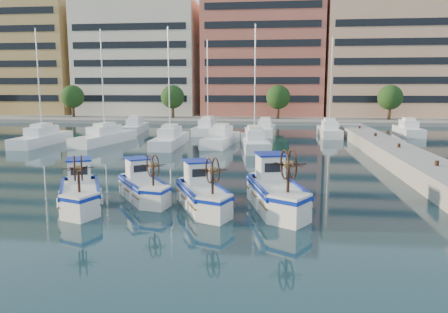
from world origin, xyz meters
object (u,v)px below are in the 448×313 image
fishing_boat_b (143,185)px  fishing_boat_c (202,192)px  fishing_boat_d (275,190)px  fishing_boat_a (80,191)px

fishing_boat_b → fishing_boat_c: (3.32, -1.32, 0.04)m
fishing_boat_c → fishing_boat_d: 3.51m
fishing_boat_c → fishing_boat_d: size_ratio=0.87×
fishing_boat_a → fishing_boat_c: size_ratio=1.02×
fishing_boat_a → fishing_boat_c: bearing=-20.8°
fishing_boat_b → fishing_boat_c: fishing_boat_c is taller
fishing_boat_b → fishing_boat_d: 6.88m
fishing_boat_a → fishing_boat_d: size_ratio=0.89×
fishing_boat_a → fishing_boat_b: 3.13m
fishing_boat_b → fishing_boat_d: (6.82, -0.94, 0.16)m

